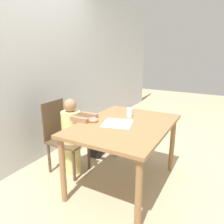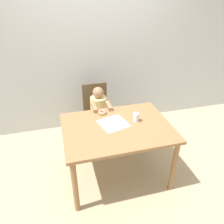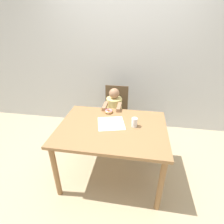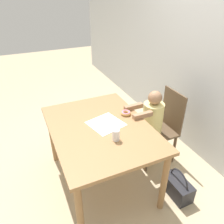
% 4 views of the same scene
% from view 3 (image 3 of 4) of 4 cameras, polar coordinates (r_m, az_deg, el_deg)
% --- Properties ---
extents(ground_plane, '(12.00, 12.00, 0.00)m').
position_cam_3_polar(ground_plane, '(2.51, 0.01, -19.28)').
color(ground_plane, tan).
extents(wall_back, '(8.00, 0.05, 2.50)m').
position_cam_3_polar(wall_back, '(3.10, 4.20, 16.85)').
color(wall_back, silver).
rests_on(wall_back, ground_plane).
extents(dining_table, '(1.25, 0.94, 0.75)m').
position_cam_3_polar(dining_table, '(2.08, 0.01, -7.01)').
color(dining_table, olive).
rests_on(dining_table, ground_plane).
extents(chair, '(0.38, 0.46, 0.91)m').
position_cam_3_polar(chair, '(2.88, 1.09, -0.97)').
color(chair, brown).
rests_on(chair, ground_plane).
extents(child_figure, '(0.25, 0.43, 0.96)m').
position_cam_3_polar(child_figure, '(2.74, 0.68, -1.74)').
color(child_figure, '#E0D17F').
rests_on(child_figure, ground_plane).
extents(donut, '(0.11, 0.11, 0.04)m').
position_cam_3_polar(donut, '(2.32, -1.07, 0.24)').
color(donut, tan).
rests_on(donut, dining_table).
extents(napkin, '(0.38, 0.38, 0.00)m').
position_cam_3_polar(napkin, '(2.09, -0.31, -3.73)').
color(napkin, white).
rests_on(napkin, dining_table).
extents(handbag, '(0.33, 0.18, 0.33)m').
position_cam_3_polar(handbag, '(2.93, 12.16, -9.19)').
color(handbag, '#232328').
rests_on(handbag, ground_plane).
extents(cup, '(0.07, 0.07, 0.11)m').
position_cam_3_polar(cup, '(2.03, 7.35, -3.38)').
color(cup, white).
rests_on(cup, dining_table).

